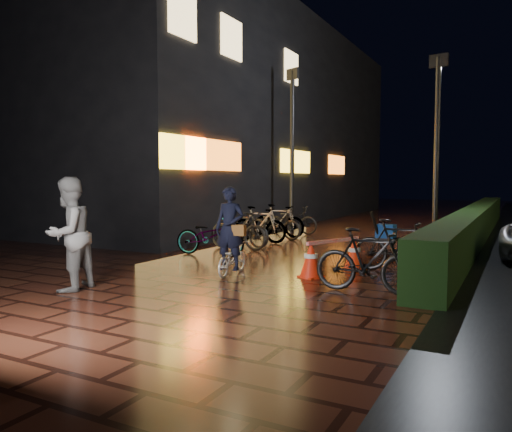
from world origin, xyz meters
The scene contains 11 objects.
ground centered at (0.00, 0.00, 0.00)m, with size 80.00×80.00×0.00m, color #381911.
hedge centered at (3.30, 8.00, 0.50)m, with size 0.70×20.00×1.00m, color black.
bystander_person centered at (-2.18, -3.53, 0.96)m, with size 0.94×0.73×1.93m, color #5C5C5E.
storefront_block centered at (-9.50, 11.50, 4.50)m, with size 12.09×22.00×9.00m.
lamp_post_hedge centered at (2.45, 5.00, 2.89)m, with size 0.50×0.16×5.26m.
lamp_post_sf centered at (-2.62, 6.75, 3.16)m, with size 0.53×0.29×5.74m.
cyclist centered at (-0.47, -1.07, 0.65)m, with size 0.66×1.26×1.75m.
traffic_barrier centered at (1.25, 0.05, 0.35)m, with size 0.98×1.69×0.70m.
cart_assembly centered at (1.62, 2.82, 0.57)m, with size 0.63×0.61×1.12m.
parked_bikes_storefront centered at (-2.34, 3.67, 0.51)m, with size 2.15×6.26×1.08m.
parked_bikes_hedge centered at (2.35, -0.27, 0.54)m, with size 1.83×2.74×1.08m.
Camera 1 is at (4.52, -9.42, 1.87)m, focal length 35.00 mm.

